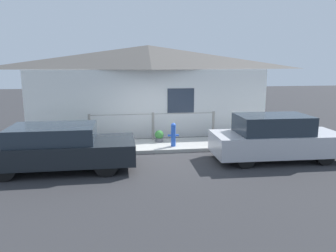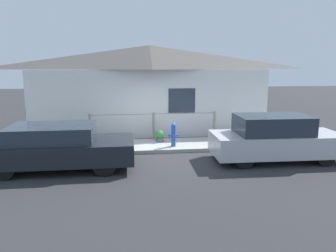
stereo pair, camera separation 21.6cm
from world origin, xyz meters
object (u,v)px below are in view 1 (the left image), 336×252
at_px(car_right, 275,138).
at_px(fire_hydrant, 173,134).
at_px(potted_plant_near_hydrant, 159,136).
at_px(potted_plant_by_fence, 74,133).
at_px(car_left, 58,147).

distance_m(car_right, fire_hydrant, 3.46).
bearing_deg(potted_plant_near_hydrant, potted_plant_by_fence, 175.72).
relative_size(car_right, fire_hydrant, 4.85).
distance_m(car_right, potted_plant_near_hydrant, 4.23).
height_order(car_left, car_right, car_right).
bearing_deg(car_left, potted_plant_by_fence, 88.54).
relative_size(car_left, car_right, 1.05).
distance_m(car_right, potted_plant_by_fence, 7.10).
bearing_deg(car_left, fire_hydrant, 25.45).
bearing_deg(potted_plant_near_hydrant, fire_hydrant, -60.80).
bearing_deg(fire_hydrant, car_left, -154.79).
relative_size(car_left, potted_plant_by_fence, 6.17).
bearing_deg(fire_hydrant, car_right, -29.74).
xyz_separation_m(car_right, potted_plant_by_fence, (-6.56, 2.70, -0.20)).
height_order(car_right, potted_plant_near_hydrant, car_right).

